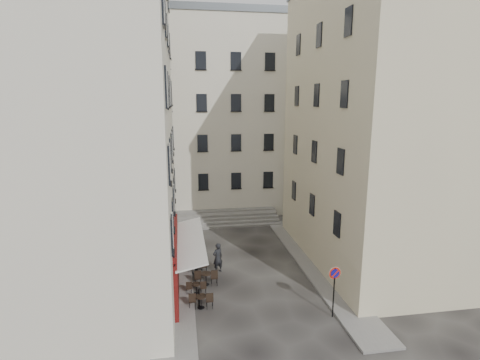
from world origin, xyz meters
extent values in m
plane|color=black|center=(0.00, 0.00, 0.00)|extent=(90.00, 90.00, 0.00)
cube|color=slate|center=(-4.50, 4.00, 0.06)|extent=(2.00, 22.00, 0.12)
cube|color=slate|center=(4.50, 3.00, 0.06)|extent=(2.00, 18.00, 0.12)
cube|color=beige|center=(-10.50, 3.00, 10.00)|extent=(12.00, 16.00, 20.00)
cube|color=beige|center=(10.50, 3.50, 9.00)|extent=(12.00, 14.00, 18.00)
cube|color=beige|center=(-1.00, 19.00, 9.00)|extent=(18.00, 10.00, 18.00)
cube|color=#51585D|center=(-1.00, 19.00, 18.30)|extent=(18.20, 10.20, 0.60)
cube|color=#4D0E0B|center=(-4.42, 1.00, 1.75)|extent=(0.25, 7.00, 3.50)
cube|color=black|center=(-4.38, 1.00, 1.40)|extent=(0.06, 3.85, 2.00)
cube|color=silver|center=(-3.60, 1.00, 2.95)|extent=(1.58, 7.30, 0.41)
cube|color=slate|center=(0.00, 11.90, 0.10)|extent=(9.00, 1.80, 0.20)
cube|color=slate|center=(0.00, 12.35, 0.30)|extent=(9.00, 1.80, 0.20)
cube|color=slate|center=(0.00, 12.80, 0.50)|extent=(9.00, 1.80, 0.20)
cube|color=slate|center=(0.00, 13.25, 0.70)|extent=(9.00, 1.80, 0.20)
cylinder|color=black|center=(-3.25, -1.00, 0.45)|extent=(0.10, 0.10, 0.90)
sphere|color=black|center=(-3.25, -1.00, 0.92)|extent=(0.12, 0.12, 0.12)
cylinder|color=black|center=(-3.25, 2.50, 0.45)|extent=(0.10, 0.10, 0.90)
sphere|color=black|center=(-3.25, 2.50, 0.92)|extent=(0.12, 0.12, 0.12)
cylinder|color=black|center=(-3.25, 6.00, 0.45)|extent=(0.10, 0.10, 0.90)
sphere|color=black|center=(-3.25, 6.00, 0.92)|extent=(0.12, 0.12, 0.12)
cylinder|color=black|center=(3.34, -3.05, 1.32)|extent=(0.07, 0.07, 2.65)
cylinder|color=red|center=(3.34, -3.06, 2.38)|extent=(0.61, 0.06, 0.61)
cylinder|color=navy|center=(3.34, -3.08, 2.38)|extent=(0.45, 0.06, 0.44)
cube|color=red|center=(3.34, -3.11, 2.38)|extent=(0.36, 0.04, 0.36)
cylinder|color=black|center=(-3.16, -1.24, 0.07)|extent=(0.36, 0.36, 0.02)
cylinder|color=black|center=(-3.16, -1.24, 0.40)|extent=(0.05, 0.05, 0.69)
cylinder|color=black|center=(-3.16, -1.24, 0.71)|extent=(0.59, 0.59, 0.04)
cube|color=black|center=(-2.71, -1.24, 0.45)|extent=(0.38, 0.38, 0.89)
cube|color=black|center=(-3.60, -1.15, 0.45)|extent=(0.38, 0.38, 0.89)
cylinder|color=black|center=(-3.34, 0.27, 0.06)|extent=(0.32, 0.32, 0.02)
cylinder|color=black|center=(-3.34, 0.27, 0.35)|extent=(0.04, 0.04, 0.62)
cylinder|color=black|center=(-3.34, 0.27, 0.63)|extent=(0.53, 0.53, 0.04)
cube|color=black|center=(-2.94, 0.27, 0.40)|extent=(0.33, 0.33, 0.79)
cube|color=black|center=(-3.74, 0.36, 0.40)|extent=(0.33, 0.33, 0.79)
cylinder|color=black|center=(-2.72, 1.23, 0.07)|extent=(0.38, 0.38, 0.02)
cylinder|color=black|center=(-2.72, 1.23, 0.42)|extent=(0.05, 0.05, 0.74)
cylinder|color=black|center=(-2.72, 1.23, 0.76)|extent=(0.64, 0.64, 0.04)
cube|color=black|center=(-2.24, 1.23, 0.48)|extent=(0.40, 0.40, 0.95)
cube|color=black|center=(-3.20, 1.34, 0.48)|extent=(0.40, 0.40, 0.95)
cylinder|color=black|center=(-3.15, 2.95, 0.07)|extent=(0.34, 0.34, 0.02)
cylinder|color=black|center=(-3.15, 2.95, 0.38)|extent=(0.05, 0.05, 0.67)
cylinder|color=black|center=(-3.15, 2.95, 0.69)|extent=(0.57, 0.57, 0.04)
cube|color=black|center=(-2.72, 2.95, 0.43)|extent=(0.36, 0.36, 0.86)
cube|color=black|center=(-3.58, 3.05, 0.43)|extent=(0.36, 0.36, 0.86)
cylinder|color=black|center=(-3.28, 4.03, 0.07)|extent=(0.37, 0.37, 0.02)
cylinder|color=black|center=(-3.28, 4.03, 0.41)|extent=(0.05, 0.05, 0.72)
cylinder|color=black|center=(-3.28, 4.03, 0.74)|extent=(0.62, 0.62, 0.04)
cube|color=black|center=(-2.82, 4.03, 0.46)|extent=(0.39, 0.39, 0.93)
cube|color=black|center=(-3.74, 4.14, 0.46)|extent=(0.39, 0.39, 0.93)
imported|color=black|center=(-1.85, 2.91, 0.97)|extent=(0.84, 0.74, 1.93)
camera|label=1|loc=(-3.97, -19.10, 10.67)|focal=28.00mm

